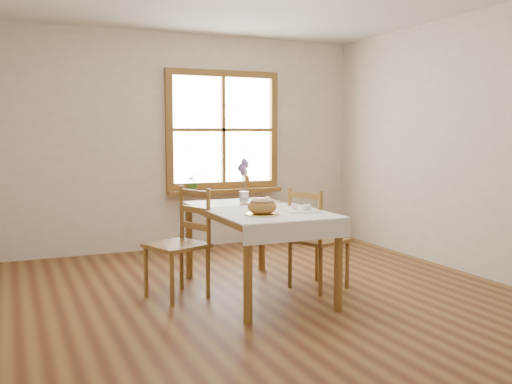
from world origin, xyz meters
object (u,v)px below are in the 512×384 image
at_px(dining_table, 256,219).
at_px(chair_left, 177,244).
at_px(flower_vase, 244,197).
at_px(chair_right, 319,238).
at_px(bread_plate, 262,214).

distance_m(dining_table, chair_left, 0.72).
bearing_deg(flower_vase, dining_table, -99.71).
relative_size(chair_right, flower_vase, 9.34).
bearing_deg(chair_left, bread_plate, 24.75).
bearing_deg(chair_right, bread_plate, 95.70).
bearing_deg(chair_right, chair_left, 61.15).
xyz_separation_m(bread_plate, flower_vase, (0.21, 0.89, 0.03)).
xyz_separation_m(chair_left, chair_right, (1.27, -0.22, -0.01)).
bearing_deg(chair_right, dining_table, 61.67).
height_order(chair_right, flower_vase, chair_right).
xyz_separation_m(chair_left, flower_vase, (0.77, 0.34, 0.33)).
relative_size(dining_table, chair_right, 1.74).
xyz_separation_m(chair_left, bread_plate, (0.55, -0.55, 0.29)).
height_order(dining_table, chair_right, chair_right).
relative_size(dining_table, bread_plate, 5.86).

